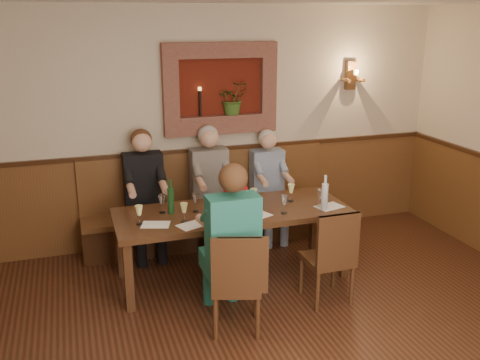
% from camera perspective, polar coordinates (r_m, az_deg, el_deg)
% --- Properties ---
extents(room_shell, '(6.04, 6.04, 2.82)m').
position_cam_1_polar(room_shell, '(3.52, 8.04, 4.29)').
color(room_shell, '#C9B498').
rests_on(room_shell, ground).
extents(wainscoting, '(6.02, 6.02, 1.15)m').
position_cam_1_polar(wainscoting, '(4.01, 7.26, -14.15)').
color(wainscoting, brown).
rests_on(wainscoting, ground).
extents(wall_niche, '(1.36, 0.30, 1.06)m').
position_cam_1_polar(wall_niche, '(6.34, -1.73, 9.32)').
color(wall_niche, '#54160C').
rests_on(wall_niche, ground).
extents(wall_sconce, '(0.25, 0.20, 0.35)m').
position_cam_1_polar(wall_sconce, '(6.95, 11.77, 10.80)').
color(wall_sconce, brown).
rests_on(wall_sconce, ground).
extents(dining_table, '(2.40, 0.90, 0.75)m').
position_cam_1_polar(dining_table, '(5.53, -0.83, -3.96)').
color(dining_table, '#382011').
rests_on(dining_table, ground).
extents(bench, '(3.00, 0.45, 1.11)m').
position_cam_1_polar(bench, '(6.50, -3.28, -3.98)').
color(bench, '#381E0F').
rests_on(bench, ground).
extents(chair_near_left, '(0.52, 0.52, 0.95)m').
position_cam_1_polar(chair_near_left, '(4.78, -0.39, -12.83)').
color(chair_near_left, '#382011').
rests_on(chair_near_left, ground).
extents(chair_near_right, '(0.43, 0.43, 0.95)m').
position_cam_1_polar(chair_near_right, '(5.30, 9.30, -9.89)').
color(chair_near_right, '#382011').
rests_on(chair_near_right, ground).
extents(person_bench_left, '(0.44, 0.54, 1.47)m').
position_cam_1_polar(person_bench_left, '(6.17, -10.00, -2.62)').
color(person_bench_left, black).
rests_on(person_bench_left, ground).
extents(person_bench_mid, '(0.43, 0.53, 1.46)m').
position_cam_1_polar(person_bench_mid, '(6.31, -3.07, -1.96)').
color(person_bench_mid, '#55514E').
rests_on(person_bench_mid, ground).
extents(person_bench_right, '(0.39, 0.48, 1.36)m').
position_cam_1_polar(person_bench_right, '(6.54, 3.11, -1.67)').
color(person_bench_right, navy).
rests_on(person_bench_right, ground).
extents(person_chair_front, '(0.45, 0.55, 1.50)m').
position_cam_1_polar(person_chair_front, '(4.80, -1.08, -8.03)').
color(person_chair_front, '#1B5F5F').
rests_on(person_chair_front, ground).
extents(spittoon_bucket, '(0.29, 0.29, 0.28)m').
position_cam_1_polar(spittoon_bucket, '(5.37, -0.48, -2.19)').
color(spittoon_bucket, red).
rests_on(spittoon_bucket, dining_table).
extents(wine_bottle_green_a, '(0.10, 0.10, 0.41)m').
position_cam_1_polar(wine_bottle_green_a, '(5.46, -0.56, -1.50)').
color(wine_bottle_green_a, '#19471E').
rests_on(wine_bottle_green_a, dining_table).
extents(wine_bottle_green_b, '(0.07, 0.07, 0.36)m').
position_cam_1_polar(wine_bottle_green_b, '(5.41, -7.39, -2.11)').
color(wine_bottle_green_b, '#19471E').
rests_on(wine_bottle_green_b, dining_table).
extents(water_bottle, '(0.07, 0.07, 0.37)m').
position_cam_1_polar(water_bottle, '(5.53, 9.02, -1.70)').
color(water_bottle, silver).
rests_on(water_bottle, dining_table).
extents(tasting_sheet_a, '(0.31, 0.26, 0.00)m').
position_cam_1_polar(tasting_sheet_a, '(5.19, -8.98, -4.72)').
color(tasting_sheet_a, white).
rests_on(tasting_sheet_a, dining_table).
extents(tasting_sheet_b, '(0.35, 0.31, 0.00)m').
position_cam_1_polar(tasting_sheet_b, '(5.35, 1.68, -3.82)').
color(tasting_sheet_b, white).
rests_on(tasting_sheet_b, dining_table).
extents(tasting_sheet_c, '(0.32, 0.26, 0.00)m').
position_cam_1_polar(tasting_sheet_c, '(5.68, 9.51, -2.81)').
color(tasting_sheet_c, white).
rests_on(tasting_sheet_c, dining_table).
extents(tasting_sheet_d, '(0.32, 0.27, 0.00)m').
position_cam_1_polar(tasting_sheet_d, '(5.13, -5.14, -4.81)').
color(tasting_sheet_d, white).
rests_on(tasting_sheet_d, dining_table).
extents(wine_glass_0, '(0.08, 0.08, 0.19)m').
position_cam_1_polar(wine_glass_0, '(5.40, 4.75, -2.61)').
color(wine_glass_0, white).
rests_on(wine_glass_0, dining_table).
extents(wine_glass_1, '(0.08, 0.08, 0.19)m').
position_cam_1_polar(wine_glass_1, '(5.35, -0.22, -2.75)').
color(wine_glass_1, '#F7FD97').
rests_on(wine_glass_1, dining_table).
extents(wine_glass_2, '(0.08, 0.08, 0.19)m').
position_cam_1_polar(wine_glass_2, '(5.45, -4.72, -2.44)').
color(wine_glass_2, white).
rests_on(wine_glass_2, dining_table).
extents(wine_glass_3, '(0.08, 0.08, 0.19)m').
position_cam_1_polar(wine_glass_3, '(5.46, -8.32, -2.53)').
color(wine_glass_3, white).
rests_on(wine_glass_3, dining_table).
extents(wine_glass_4, '(0.08, 0.08, 0.19)m').
position_cam_1_polar(wine_glass_4, '(5.19, -10.70, -3.70)').
color(wine_glass_4, '#F7FD97').
rests_on(wine_glass_4, dining_table).
extents(wine_glass_5, '(0.08, 0.08, 0.19)m').
position_cam_1_polar(wine_glass_5, '(5.62, 8.46, -1.94)').
color(wine_glass_5, white).
rests_on(wine_glass_5, dining_table).
extents(wine_glass_6, '(0.08, 0.08, 0.19)m').
position_cam_1_polar(wine_glass_6, '(5.59, 1.48, -1.88)').
color(wine_glass_6, '#F7FD97').
rests_on(wine_glass_6, dining_table).
extents(wine_glass_7, '(0.08, 0.08, 0.19)m').
position_cam_1_polar(wine_glass_7, '(5.16, -2.50, -3.52)').
color(wine_glass_7, '#F7FD97').
rests_on(wine_glass_7, dining_table).
extents(wine_glass_8, '(0.08, 0.08, 0.19)m').
position_cam_1_polar(wine_glass_8, '(5.19, -5.98, -3.47)').
color(wine_glass_8, '#F7FD97').
rests_on(wine_glass_8, dining_table).
extents(wine_glass_9, '(0.08, 0.08, 0.19)m').
position_cam_1_polar(wine_glass_9, '(5.76, 5.46, -1.37)').
color(wine_glass_9, '#F7FD97').
rests_on(wine_glass_9, dining_table).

